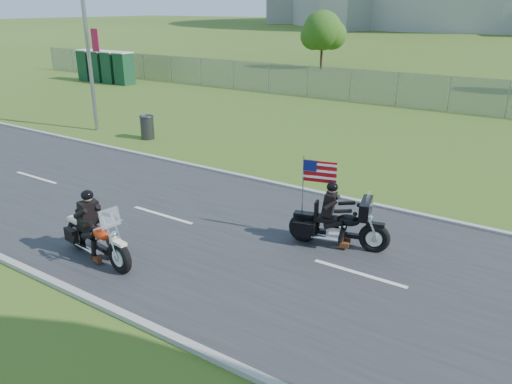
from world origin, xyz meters
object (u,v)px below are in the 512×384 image
Objects in this scene: porta_toilet_b at (111,68)px; porta_toilet_d at (87,66)px; porta_toilet_a at (124,69)px; trash_can at (147,128)px; motorcycle_follow at (338,226)px; streetlight at (87,6)px; porta_toilet_c at (99,67)px; motorcycle_lead at (96,239)px.

porta_toilet_d is (-2.80, 0.00, 0.00)m from porta_toilet_b.
porta_toilet_a reaches higher than trash_can.
porta_toilet_a reaches higher than motorcycle_follow.
streetlight reaches higher than motorcycle_follow.
porta_toilet_a and porta_toilet_c have the same top height.
porta_toilet_c is 19.39m from trash_can.
porta_toilet_c reaches higher than trash_can.
porta_toilet_d is 20.57m from trash_can.
porta_toilet_b is at bearing 143.50° from trash_can.
streetlight reaches higher than trash_can.
motorcycle_follow is at bearing -29.93° from porta_toilet_c.
porta_toilet_c is 32.07m from motorcycle_follow.
porta_toilet_a and porta_toilet_d have the same top height.
streetlight is at bearing 148.01° from motorcycle_lead.
porta_toilet_b reaches higher than motorcycle_follow.
streetlight is at bearing -43.35° from porta_toilet_b.
motorcycle_lead is 1.03× the size of motorcycle_follow.
porta_toilet_b is 2.24× the size of trash_can.
streetlight is 18.40m from porta_toilet_d.
porta_toilet_b reaches higher than trash_can.
porta_toilet_a is at bearing 144.58° from motorcycle_lead.
motorcycle_lead is (23.35, -19.75, -0.60)m from porta_toilet_c.
porta_toilet_a is 2.24× the size of trash_can.
porta_toilet_a is at bearing 140.72° from trash_can.
porta_toilet_c reaches higher than motorcycle_follow.
porta_toilet_c is (-2.80, 0.00, 0.00)m from porta_toilet_a.
streetlight is 4.35× the size of porta_toilet_c.
porta_toilet_a is 4.20m from porta_toilet_d.
porta_toilet_c is 1.00× the size of porta_toilet_d.
motorcycle_follow is (24.99, -16.00, -0.57)m from porta_toilet_a.
motorcycle_lead is at bearing -153.95° from motorcycle_follow.
streetlight is 16.33m from porta_toilet_b.
trash_can is at bearing 142.16° from motorcycle_follow.
porta_toilet_a is 1.00× the size of porta_toilet_b.
porta_toilet_b is 1.00× the size of porta_toilet_c.
porta_toilet_c is at bearing 180.00° from porta_toilet_a.
porta_toilet_d reaches higher than motorcycle_lead.
streetlight is 9.72× the size of trash_can.
porta_toilet_a is (-10.02, 10.78, -4.49)m from streetlight.
motorcycle_lead is 11.51m from trash_can.
motorcycle_lead is (24.75, -19.75, -0.60)m from porta_toilet_d.
porta_toilet_c is at bearing 180.00° from porta_toilet_b.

